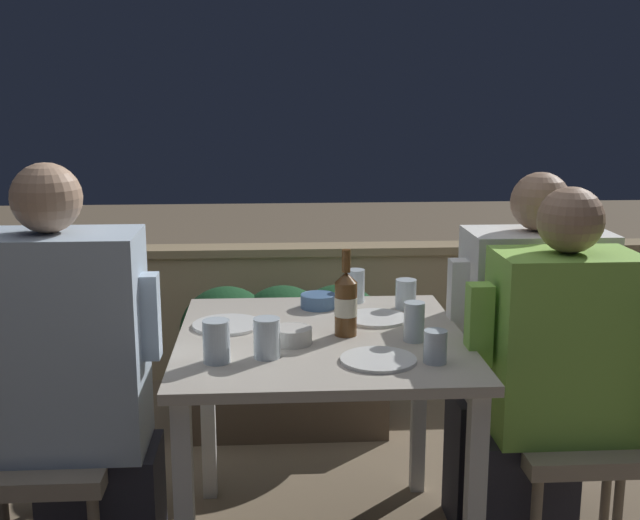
{
  "coord_description": "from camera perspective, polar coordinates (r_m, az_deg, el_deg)",
  "views": [
    {
      "loc": [
        -0.15,
        -2.33,
        1.48
      ],
      "look_at": [
        0.0,
        0.07,
        0.96
      ],
      "focal_mm": 45.0,
      "sensor_mm": 36.0,
      "label": 1
    }
  ],
  "objects": [
    {
      "name": "bowl_0",
      "position": [
        2.36,
        -2.0,
        -5.31
      ],
      "size": [
        0.12,
        0.12,
        0.05
      ],
      "color": "beige",
      "rests_on": "dining_table"
    },
    {
      "name": "person_green_blouse",
      "position": [
        2.49,
        15.88,
        -8.81
      ],
      "size": [
        0.49,
        0.26,
        1.21
      ],
      "color": "#282833",
      "rests_on": "ground_plane"
    },
    {
      "name": "planter_hedge",
      "position": [
        3.52,
        -2.62,
        -6.4
      ],
      "size": [
        0.89,
        0.47,
        0.64
      ],
      "color": "brown",
      "rests_on": "ground_plane"
    },
    {
      "name": "chair_left_near",
      "position": [
        2.48,
        -21.58,
        -10.89
      ],
      "size": [
        0.43,
        0.43,
        0.89
      ],
      "color": "gray",
      "rests_on": "ground_plane"
    },
    {
      "name": "parapet_wall",
      "position": [
        4.18,
        -1.41,
        -3.52
      ],
      "size": [
        9.0,
        0.18,
        0.68
      ],
      "color": "tan",
      "rests_on": "ground_plane"
    },
    {
      "name": "glass_cup_2",
      "position": [
        2.24,
        -3.8,
        -5.55
      ],
      "size": [
        0.07,
        0.07,
        0.11
      ],
      "color": "silver",
      "rests_on": "dining_table"
    },
    {
      "name": "glass_cup_4",
      "position": [
        2.22,
        8.2,
        -6.11
      ],
      "size": [
        0.06,
        0.06,
        0.09
      ],
      "color": "silver",
      "rests_on": "dining_table"
    },
    {
      "name": "person_white_polo",
      "position": [
        2.76,
        14.11,
        -6.58
      ],
      "size": [
        0.51,
        0.26,
        1.22
      ],
      "color": "#282833",
      "rests_on": "ground_plane"
    },
    {
      "name": "plate_2",
      "position": [
        2.23,
        4.18,
        -7.08
      ],
      "size": [
        0.21,
        0.21,
        0.01
      ],
      "color": "white",
      "rests_on": "dining_table"
    },
    {
      "name": "glass_cup_0",
      "position": [
        2.22,
        -7.37,
        -5.76
      ],
      "size": [
        0.07,
        0.07,
        0.12
      ],
      "color": "silver",
      "rests_on": "dining_table"
    },
    {
      "name": "chair_right_near",
      "position": [
        2.58,
        20.04,
        -9.8
      ],
      "size": [
        0.43,
        0.43,
        0.89
      ],
      "color": "gray",
      "rests_on": "ground_plane"
    },
    {
      "name": "plate_1",
      "position": [
        2.61,
        3.98,
        -4.15
      ],
      "size": [
        0.21,
        0.21,
        0.01
      ],
      "color": "white",
      "rests_on": "dining_table"
    },
    {
      "name": "glass_cup_3",
      "position": [
        2.39,
        6.71,
        -4.38
      ],
      "size": [
        0.06,
        0.06,
        0.12
      ],
      "color": "silver",
      "rests_on": "dining_table"
    },
    {
      "name": "person_blue_shirt",
      "position": [
        2.39,
        -17.22,
        -8.9
      ],
      "size": [
        0.52,
        0.26,
        1.28
      ],
      "color": "#282833",
      "rests_on": "ground_plane"
    },
    {
      "name": "plate_0",
      "position": [
        2.55,
        -6.58,
        -4.59
      ],
      "size": [
        0.22,
        0.22,
        0.01
      ],
      "color": "white",
      "rests_on": "dining_table"
    },
    {
      "name": "potted_plant",
      "position": [
        3.3,
        -21.64,
        -7.76
      ],
      "size": [
        0.32,
        0.32,
        0.65
      ],
      "color": "brown",
      "rests_on": "ground_plane"
    },
    {
      "name": "bowl_1",
      "position": [
        2.74,
        -0.13,
        -2.86
      ],
      "size": [
        0.12,
        0.12,
        0.05
      ],
      "color": "#4C709E",
      "rests_on": "dining_table"
    },
    {
      "name": "glass_cup_5",
      "position": [
        2.81,
        2.54,
        -1.85
      ],
      "size": [
        0.06,
        0.06,
        0.12
      ],
      "color": "silver",
      "rests_on": "dining_table"
    },
    {
      "name": "dining_table",
      "position": [
        2.48,
        0.1,
        -7.59
      ],
      "size": [
        0.87,
        0.91,
        0.74
      ],
      "color": "#BCB2A3",
      "rests_on": "ground_plane"
    },
    {
      "name": "beer_bottle",
      "position": [
        2.43,
        1.85,
        -3.04
      ],
      "size": [
        0.07,
        0.07,
        0.27
      ],
      "color": "brown",
      "rests_on": "dining_table"
    },
    {
      "name": "chair_right_far",
      "position": [
        2.85,
        17.9,
        -7.58
      ],
      "size": [
        0.43,
        0.43,
        0.89
      ],
      "color": "gray",
      "rests_on": "ground_plane"
    },
    {
      "name": "chair_left_far",
      "position": [
        2.75,
        -19.19,
        -8.41
      ],
      "size": [
        0.43,
        0.43,
        0.89
      ],
      "color": "gray",
      "rests_on": "ground_plane"
    },
    {
      "name": "glass_cup_1",
      "position": [
        2.74,
        6.12,
        -2.42
      ],
      "size": [
        0.07,
        0.07,
        0.1
      ],
      "color": "silver",
      "rests_on": "dining_table"
    }
  ]
}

